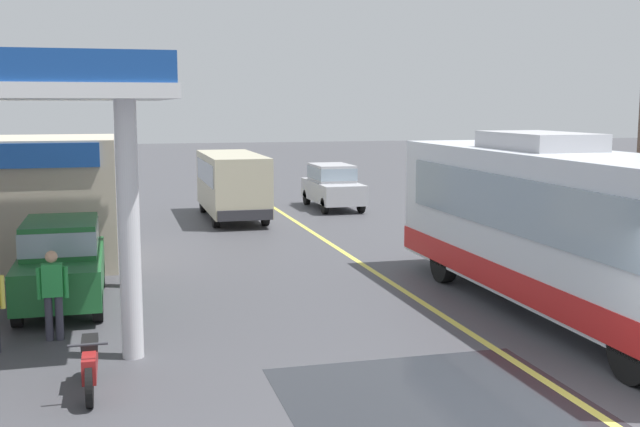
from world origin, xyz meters
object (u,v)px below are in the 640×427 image
object	(u,v)px
coach_bus_main	(561,231)
motorcycle_parked_forecourt	(90,363)
pedestrian_by_shop	(53,290)
minibus_opposing_lane	(232,180)
car_trailing_behind_bus	(332,184)
car_at_pump	(61,258)

from	to	relation	value
coach_bus_main	motorcycle_parked_forecourt	world-z (taller)	coach_bus_main
pedestrian_by_shop	coach_bus_main	bearing A→B (deg)	-4.29
minibus_opposing_lane	car_trailing_behind_bus	size ratio (longest dim) A/B	1.46
coach_bus_main	minibus_opposing_lane	bearing A→B (deg)	106.44
minibus_opposing_lane	motorcycle_parked_forecourt	bearing A→B (deg)	-105.11
minibus_opposing_lane	car_at_pump	bearing A→B (deg)	-114.58
minibus_opposing_lane	car_trailing_behind_bus	xyz separation A→B (m)	(4.46, 1.92, -0.46)
car_trailing_behind_bus	car_at_pump	bearing A→B (deg)	-125.70
car_at_pump	car_trailing_behind_bus	world-z (taller)	same
car_at_pump	pedestrian_by_shop	distance (m)	2.66
pedestrian_by_shop	car_at_pump	bearing A→B (deg)	90.24
motorcycle_parked_forecourt	coach_bus_main	bearing A→B (deg)	13.05
car_at_pump	motorcycle_parked_forecourt	xyz separation A→B (m)	(0.72, -5.53, -0.57)
car_at_pump	minibus_opposing_lane	size ratio (longest dim) A/B	0.69
car_at_pump	car_trailing_behind_bus	distance (m)	16.91
car_at_pump	minibus_opposing_lane	bearing A→B (deg)	65.42
minibus_opposing_lane	pedestrian_by_shop	distance (m)	15.45
car_at_pump	car_trailing_behind_bus	size ratio (longest dim) A/B	1.00
minibus_opposing_lane	pedestrian_by_shop	bearing A→B (deg)	-110.43
car_at_pump	car_trailing_behind_bus	bearing A→B (deg)	54.30
coach_bus_main	car_trailing_behind_bus	xyz separation A→B (m)	(-0.03, 17.13, -0.71)
car_at_pump	minibus_opposing_lane	world-z (taller)	minibus_opposing_lane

